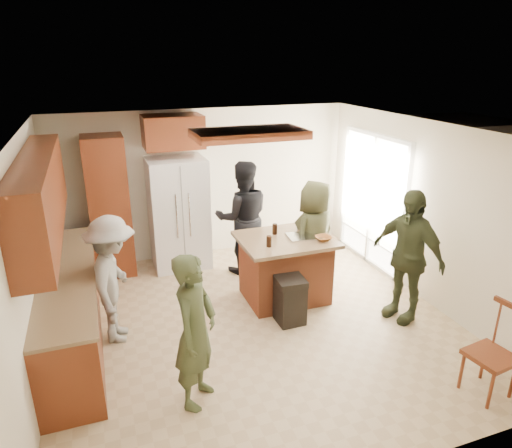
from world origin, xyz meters
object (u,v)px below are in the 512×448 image
object	(u,v)px
kitchen_island	(285,268)
spindle_chair	(492,355)
person_front_left	(195,331)
person_behind_right	(314,236)
refrigerator	(179,213)
trash_bin	(290,300)
person_side_right	(407,256)
person_counter	(114,280)
person_behind_left	(243,218)

from	to	relation	value
kitchen_island	spindle_chair	distance (m)	2.80
person_front_left	spindle_chair	world-z (taller)	person_front_left
spindle_chair	person_front_left	bearing A→B (deg)	162.06
person_front_left	person_behind_right	size ratio (longest dim) A/B	0.97
refrigerator	kitchen_island	xyz separation A→B (m)	(1.18, -1.61, -0.43)
kitchen_island	trash_bin	world-z (taller)	kitchen_island
trash_bin	spindle_chair	bearing A→B (deg)	-54.33
person_front_left	person_side_right	xyz separation A→B (m)	(2.91, 0.63, 0.08)
person_side_right	person_counter	bearing A→B (deg)	-119.40
person_behind_right	person_side_right	bearing A→B (deg)	97.41
refrigerator	person_side_right	bearing A→B (deg)	-46.74
person_behind_right	spindle_chair	world-z (taller)	person_behind_right
person_behind_right	person_counter	world-z (taller)	person_behind_right
person_front_left	person_counter	bearing A→B (deg)	61.62
person_behind_left	refrigerator	world-z (taller)	person_behind_left
person_front_left	refrigerator	size ratio (longest dim) A/B	0.89
person_front_left	person_behind_left	world-z (taller)	person_behind_left
person_front_left	kitchen_island	distance (m)	2.32
person_side_right	refrigerator	bearing A→B (deg)	-154.03
person_front_left	person_behind_right	distance (m)	2.79
person_counter	refrigerator	xyz separation A→B (m)	(1.13, 1.83, 0.11)
person_side_right	trash_bin	bearing A→B (deg)	-121.78
person_behind_left	person_behind_right	bearing A→B (deg)	140.50
refrigerator	trash_bin	size ratio (longest dim) A/B	2.86
person_counter	refrigerator	size ratio (longest dim) A/B	0.88
person_behind_right	refrigerator	distance (m)	2.24
trash_bin	person_counter	bearing A→B (deg)	169.54
person_behind_right	trash_bin	distance (m)	1.16
person_behind_left	spindle_chair	bearing A→B (deg)	121.51
kitchen_island	person_behind_right	bearing A→B (deg)	16.31
person_front_left	person_side_right	world-z (taller)	person_side_right
kitchen_island	refrigerator	bearing A→B (deg)	126.16
person_front_left	spindle_chair	xyz separation A→B (m)	(2.83, -0.92, -0.35)
person_front_left	kitchen_island	xyz separation A→B (m)	(1.64, 1.61, -0.33)
person_side_right	person_behind_right	bearing A→B (deg)	-163.96
person_behind_left	person_counter	world-z (taller)	person_behind_left
person_behind_right	spindle_chair	distance (m)	2.79
person_behind_left	trash_bin	distance (m)	1.77
refrigerator	person_counter	bearing A→B (deg)	-121.68
kitchen_island	trash_bin	xyz separation A→B (m)	(-0.19, -0.61, -0.16)
spindle_chair	person_side_right	bearing A→B (deg)	87.19
person_counter	person_front_left	bearing A→B (deg)	-142.92
person_counter	refrigerator	bearing A→B (deg)	-20.33
person_side_right	spindle_chair	distance (m)	1.61
refrigerator	kitchen_island	distance (m)	2.05
kitchen_island	trash_bin	distance (m)	0.66
kitchen_island	person_counter	bearing A→B (deg)	-174.60
person_behind_right	spindle_chair	xyz separation A→B (m)	(0.67, -2.68, -0.37)
person_side_right	trash_bin	world-z (taller)	person_side_right
person_front_left	spindle_chair	bearing A→B (deg)	-72.04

